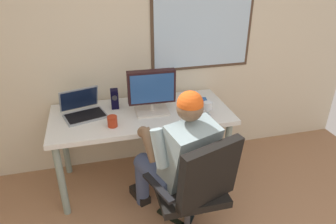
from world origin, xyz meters
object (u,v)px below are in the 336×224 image
object	(u,v)px
office_chair	(197,184)
person_seated	(178,155)
coffee_mug	(112,121)
crt_monitor	(152,90)
desk_speaker	(115,99)
book_stack	(199,101)
laptop	(83,108)
desk	(142,121)
wine_glass	(208,106)

from	to	relation	value
office_chair	person_seated	world-z (taller)	person_seated
office_chair	coffee_mug	world-z (taller)	office_chair
crt_monitor	desk_speaker	world-z (taller)	crt_monitor
person_seated	book_stack	xyz separation A→B (m)	(0.39, 0.64, 0.13)
laptop	office_chair	bearing A→B (deg)	-50.40
person_seated	crt_monitor	bearing A→B (deg)	98.12
desk	desk_speaker	size ratio (longest dim) A/B	8.93
person_seated	coffee_mug	bearing A→B (deg)	139.74
person_seated	wine_glass	size ratio (longest dim) A/B	9.53
coffee_mug	person_seated	bearing A→B (deg)	-40.26
office_chair	laptop	distance (m)	1.25
office_chair	laptop	bearing A→B (deg)	129.60
desk	desk_speaker	bearing A→B (deg)	143.29
crt_monitor	book_stack	xyz separation A→B (m)	(0.48, 0.06, -0.20)
wine_glass	coffee_mug	bearing A→B (deg)	179.52
office_chair	laptop	size ratio (longest dim) A/B	2.24
person_seated	crt_monitor	world-z (taller)	person_seated
person_seated	wine_glass	xyz separation A→B (m)	(0.39, 0.38, 0.20)
office_chair	desk	bearing A→B (deg)	107.25
book_stack	coffee_mug	distance (m)	0.89
desk	office_chair	size ratio (longest dim) A/B	1.71
person_seated	book_stack	world-z (taller)	person_seated
person_seated	wine_glass	distance (m)	0.58
crt_monitor	coffee_mug	bearing A→B (deg)	-153.73
crt_monitor	book_stack	distance (m)	0.52
crt_monitor	person_seated	bearing A→B (deg)	-81.88
person_seated	coffee_mug	world-z (taller)	person_seated
crt_monitor	desk_speaker	xyz separation A→B (m)	(-0.32, 0.17, -0.13)
office_chair	wine_glass	bearing A→B (deg)	64.20
wine_glass	desk_speaker	world-z (taller)	desk_speaker
book_stack	crt_monitor	bearing A→B (deg)	-172.48
desk_speaker	book_stack	size ratio (longest dim) A/B	1.01
office_chair	book_stack	size ratio (longest dim) A/B	5.29
office_chair	laptop	world-z (taller)	laptop
person_seated	book_stack	distance (m)	0.77
wine_glass	person_seated	bearing A→B (deg)	-135.17
person_seated	crt_monitor	distance (m)	0.67
laptop	desk_speaker	distance (m)	0.31
coffee_mug	laptop	bearing A→B (deg)	128.96
desk	laptop	distance (m)	0.55
office_chair	crt_monitor	size ratio (longest dim) A/B	2.23
desk	laptop	size ratio (longest dim) A/B	3.84
book_stack	desk	bearing A→B (deg)	-174.54
office_chair	coffee_mug	bearing A→B (deg)	129.89
laptop	desk	bearing A→B (deg)	-11.05
laptop	coffee_mug	world-z (taller)	laptop
coffee_mug	desk_speaker	bearing A→B (deg)	80.81
person_seated	crt_monitor	xyz separation A→B (m)	(-0.08, 0.58, 0.33)
crt_monitor	coffee_mug	distance (m)	0.46
wine_glass	book_stack	xyz separation A→B (m)	(0.01, 0.26, -0.07)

